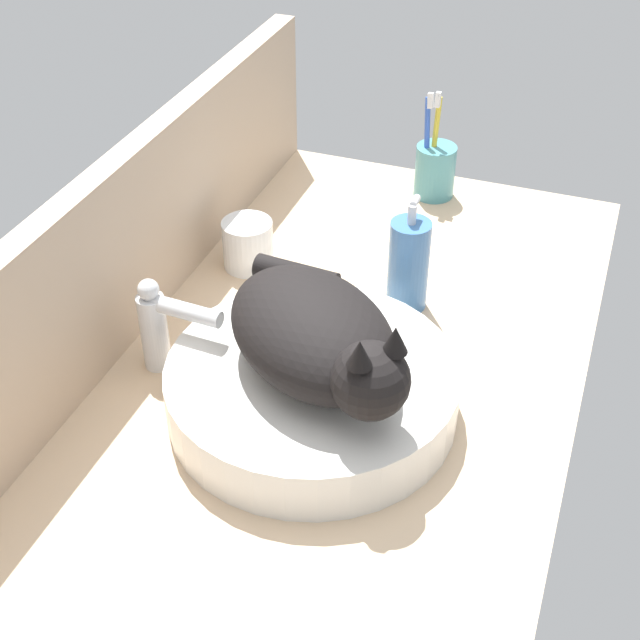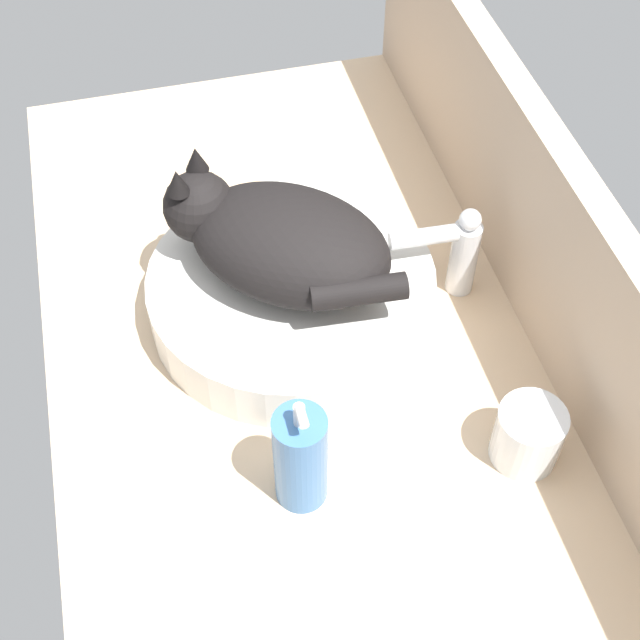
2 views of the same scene
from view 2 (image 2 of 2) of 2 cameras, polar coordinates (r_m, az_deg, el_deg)
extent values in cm
cube|color=#D1B28E|center=(112.26, -0.95, -2.75)|extent=(117.95, 62.90, 4.00)
cube|color=tan|center=(109.30, 14.29, 5.01)|extent=(117.95, 3.60, 25.22)
cylinder|color=silver|center=(112.32, -1.92, 1.66)|extent=(35.92, 35.92, 6.87)
ellipsoid|color=black|center=(105.77, -2.05, 4.85)|extent=(28.89, 30.14, 11.00)
sphere|color=black|center=(109.14, -7.74, 7.20)|extent=(8.80, 8.80, 8.80)
cone|color=black|center=(104.64, -9.12, 8.73)|extent=(2.80, 2.80, 3.20)
cone|color=black|center=(107.37, -7.93, 10.18)|extent=(2.80, 2.80, 3.20)
cylinder|color=black|center=(100.07, 2.48, 1.83)|extent=(4.00, 11.21, 3.20)
cylinder|color=silver|center=(115.14, 9.17, 3.95)|extent=(3.60, 3.60, 11.00)
cylinder|color=silver|center=(110.31, 7.00, 5.36)|extent=(2.73, 10.10, 2.20)
sphere|color=silver|center=(110.45, 9.59, 6.34)|extent=(2.80, 2.80, 2.80)
cylinder|color=#3F72B2|center=(94.25, -1.25, -8.86)|extent=(5.76, 5.76, 13.68)
cylinder|color=silver|center=(87.27, -1.34, -6.09)|extent=(1.20, 1.20, 2.80)
cylinder|color=silver|center=(85.45, -1.17, -6.22)|extent=(2.20, 1.00, 1.00)
cylinder|color=white|center=(101.95, 13.17, -7.19)|extent=(7.69, 7.69, 7.59)
cylinder|color=silver|center=(103.66, 12.97, -7.81)|extent=(6.77, 6.77, 3.47)
camera|label=1|loc=(1.50, -27.20, 42.53)|focal=50.00mm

